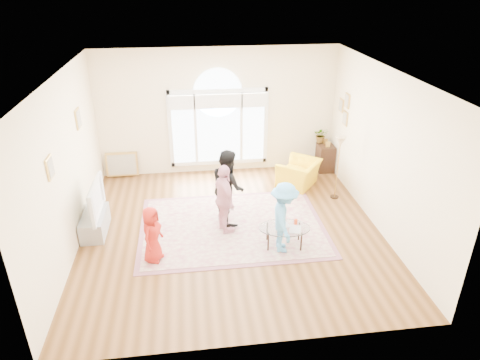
{
  "coord_description": "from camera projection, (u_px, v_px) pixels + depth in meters",
  "views": [
    {
      "loc": [
        -0.78,
        -7.38,
        4.8
      ],
      "look_at": [
        0.21,
        0.3,
        1.0
      ],
      "focal_mm": 32.0,
      "sensor_mm": 36.0,
      "label": 1
    }
  ],
  "objects": [
    {
      "name": "room_shell",
      "position": [
        219.0,
        115.0,
        10.61
      ],
      "size": [
        6.0,
        6.0,
        6.0
      ],
      "color": "#F4E2BD",
      "rests_on": "ground"
    },
    {
      "name": "coffee_table",
      "position": [
        284.0,
        228.0,
        8.12
      ],
      "size": [
        1.05,
        0.75,
        0.54
      ],
      "rotation": [
        0.0,
        0.0,
        -0.13
      ],
      "color": "silver",
      "rests_on": "ground"
    },
    {
      "name": "tv_console",
      "position": [
        95.0,
        223.0,
        8.64
      ],
      "size": [
        0.45,
        1.0,
        0.42
      ],
      "primitive_type": "cube",
      "color": "#95989D",
      "rests_on": "ground"
    },
    {
      "name": "side_cabinet",
      "position": [
        325.0,
        158.0,
        11.29
      ],
      "size": [
        0.4,
        0.5,
        0.7
      ],
      "primitive_type": "cube",
      "color": "black",
      "rests_on": "ground"
    },
    {
      "name": "area_rug",
      "position": [
        232.0,
        226.0,
        8.91
      ],
      "size": [
        3.6,
        2.6,
        0.02
      ],
      "primitive_type": "cube",
      "color": "#C0B698",
      "rests_on": "ground"
    },
    {
      "name": "plant_pedestal",
      "position": [
        319.0,
        154.0,
        11.5
      ],
      "size": [
        0.2,
        0.2,
        0.7
      ],
      "primitive_type": "cylinder",
      "color": "white",
      "rests_on": "ground"
    },
    {
      "name": "armchair",
      "position": [
        299.0,
        173.0,
        10.5
      ],
      "size": [
        1.28,
        1.3,
        0.64
      ],
      "primitive_type": "imported",
      "rotation": [
        0.0,
        0.0,
        4.05
      ],
      "color": "yellow",
      "rests_on": "ground"
    },
    {
      "name": "floor_lamp",
      "position": [
        340.0,
        146.0,
        9.5
      ],
      "size": [
        0.3,
        0.3,
        1.51
      ],
      "color": "black",
      "rests_on": "ground"
    },
    {
      "name": "child_black",
      "position": [
        228.0,
        186.0,
        8.77
      ],
      "size": [
        0.76,
        0.89,
        1.6
      ],
      "primitive_type": "imported",
      "rotation": [
        0.0,
        0.0,
        1.79
      ],
      "color": "black",
      "rests_on": "area_rug"
    },
    {
      "name": "child_red",
      "position": [
        152.0,
        234.0,
        7.64
      ],
      "size": [
        0.52,
        0.62,
        1.08
      ],
      "primitive_type": "imported",
      "rotation": [
        0.0,
        0.0,
        1.17
      ],
      "color": "red",
      "rests_on": "area_rug"
    },
    {
      "name": "leaning_picture",
      "position": [
        124.0,
        177.0,
        11.07
      ],
      "size": [
        0.8,
        0.14,
        0.62
      ],
      "primitive_type": "cube",
      "rotation": [
        -0.14,
        0.0,
        0.0
      ],
      "color": "tan",
      "rests_on": "ground"
    },
    {
      "name": "child_blue",
      "position": [
        284.0,
        218.0,
        7.86
      ],
      "size": [
        0.59,
        0.94,
        1.39
      ],
      "primitive_type": "imported",
      "rotation": [
        0.0,
        0.0,
        1.48
      ],
      "color": "#57AAEA",
      "rests_on": "area_rug"
    },
    {
      "name": "child_pink",
      "position": [
        224.0,
        199.0,
        8.42
      ],
      "size": [
        0.59,
        0.92,
        1.45
      ],
      "primitive_type": "imported",
      "rotation": [
        0.0,
        0.0,
        1.88
      ],
      "color": "#F6A6BB",
      "rests_on": "area_rug"
    },
    {
      "name": "ground",
      "position": [
        232.0,
        230.0,
        8.78
      ],
      "size": [
        6.0,
        6.0,
        0.0
      ],
      "primitive_type": "plane",
      "color": "#553415",
      "rests_on": "ground"
    },
    {
      "name": "potted_plant",
      "position": [
        321.0,
        135.0,
        11.26
      ],
      "size": [
        0.45,
        0.41,
        0.41
      ],
      "primitive_type": "imported",
      "rotation": [
        0.0,
        0.0,
        -0.29
      ],
      "color": "#33722D",
      "rests_on": "plant_pedestal"
    },
    {
      "name": "television",
      "position": [
        91.0,
        199.0,
        8.4
      ],
      "size": [
        0.18,
        1.18,
        0.68
      ],
      "color": "black",
      "rests_on": "tv_console"
    },
    {
      "name": "rug_border",
      "position": [
        232.0,
        226.0,
        8.91
      ],
      "size": [
        3.8,
        2.8,
        0.01
      ],
      "primitive_type": "cube",
      "color": "#8A5462",
      "rests_on": "ground"
    }
  ]
}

